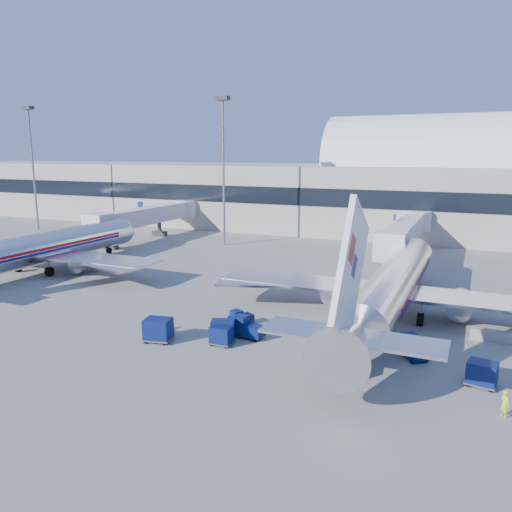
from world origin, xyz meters
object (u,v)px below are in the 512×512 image
at_px(mast_far_west, 31,150).
at_px(airliner_main, 392,286).
at_px(cart_solo_near, 337,368).
at_px(ramp_worker, 505,404).
at_px(tug_left, 240,318).
at_px(airliner_mid, 38,249).
at_px(cart_solo_far, 482,373).
at_px(tug_right, 412,347).
at_px(cart_train_b, 223,330).
at_px(jetbridge_near, 407,231).
at_px(mast_west, 223,150).
at_px(jetbridge_mid, 151,215).
at_px(barrier_near, 491,336).
at_px(cart_train_a, 222,335).
at_px(cart_train_c, 158,329).
at_px(cart_open_red, 160,331).
at_px(tug_lead, 246,328).

bearing_deg(mast_far_west, airliner_main, -20.01).
height_order(cart_solo_near, ramp_worker, ramp_worker).
height_order(mast_far_west, tug_left, mast_far_west).
xyz_separation_m(airliner_mid, tug_left, (30.68, -7.13, -2.30)).
bearing_deg(tug_left, cart_solo_far, -73.27).
bearing_deg(tug_right, cart_train_b, -114.60).
distance_m(airliner_main, jetbridge_near, 26.43).
bearing_deg(airliner_main, cart_solo_near, -94.54).
bearing_deg(mast_west, cart_train_b, -62.39).
xyz_separation_m(mast_west, tug_left, (18.68, -32.63, -14.17)).
distance_m(tug_left, cart_train_b, 3.89).
distance_m(mast_far_west, cart_train_b, 70.82).
height_order(jetbridge_near, jetbridge_mid, same).
bearing_deg(airliner_main, jetbridge_near, 95.22).
height_order(mast_far_west, ramp_worker, mast_far_west).
bearing_deg(barrier_near, cart_train_a, -153.72).
bearing_deg(cart_train_c, jetbridge_mid, 114.77).
height_order(tug_right, cart_open_red, tug_right).
distance_m(cart_open_red, ramp_worker, 24.71).
xyz_separation_m(cart_train_a, cart_train_b, (-0.27, 0.72, 0.10)).
relative_size(airliner_main, mast_west, 1.65).
height_order(cart_train_b, cart_solo_near, cart_train_b).
xyz_separation_m(barrier_near, cart_solo_near, (-9.10, -11.40, 0.35)).
relative_size(tug_lead, tug_right, 1.00).
bearing_deg(mast_west, ramp_worker, -46.20).
height_order(barrier_near, ramp_worker, ramp_worker).
relative_size(tug_left, cart_open_red, 1.04).
distance_m(cart_train_c, cart_solo_near, 14.35).
height_order(mast_far_west, cart_train_c, mast_far_west).
relative_size(mast_west, cart_train_c, 9.59).
bearing_deg(jetbridge_near, ramp_worker, -75.06).
distance_m(airliner_main, tug_lead, 13.67).
distance_m(cart_solo_near, cart_open_red, 15.04).
distance_m(cart_train_a, cart_open_red, 5.41).
distance_m(barrier_near, cart_solo_far, 8.62).
relative_size(mast_west, tug_lead, 8.44).
relative_size(airliner_mid, mast_far_west, 1.65).
xyz_separation_m(jetbridge_near, cart_train_c, (-13.03, -39.39, -2.95)).
height_order(jetbridge_mid, tug_lead, jetbridge_mid).
xyz_separation_m(cart_train_b, cart_solo_near, (9.82, -2.91, -0.08)).
relative_size(tug_left, cart_train_b, 1.03).
xyz_separation_m(cart_train_b, ramp_worker, (19.46, -3.70, -0.09)).
height_order(tug_left, cart_open_red, tug_left).
distance_m(airliner_mid, mast_far_west, 39.68).
height_order(mast_west, barrier_near, mast_west).
bearing_deg(airliner_main, barrier_near, -17.39).
xyz_separation_m(tug_left, cart_train_a, (0.68, -4.58, 0.16)).
height_order(jetbridge_near, cart_train_a, jetbridge_near).
distance_m(mast_far_west, tug_lead, 71.15).
height_order(cart_train_a, cart_train_c, cart_train_c).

